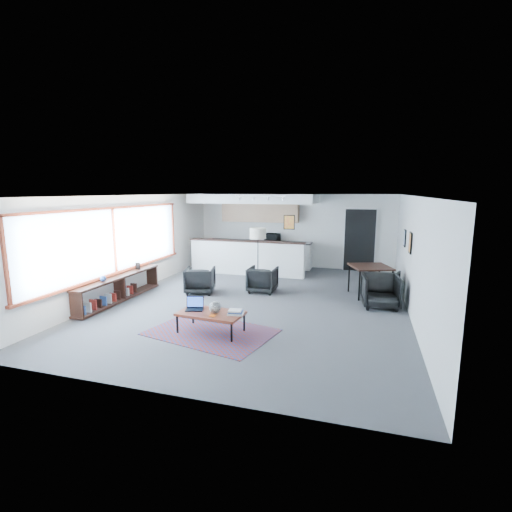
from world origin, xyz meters
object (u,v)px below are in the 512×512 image
(coffee_table, at_px, (211,314))
(floor_lamp, at_px, (258,235))
(dining_chair_far, at_px, (383,284))
(book_stack, at_px, (236,312))
(microwave, at_px, (272,237))
(dining_chair_near, at_px, (380,292))
(dining_table, at_px, (370,269))
(ceramic_pot, at_px, (215,307))
(armchair_right, at_px, (263,278))
(laptop, at_px, (195,306))
(armchair_left, at_px, (200,279))

(coffee_table, height_order, floor_lamp, floor_lamp)
(dining_chair_far, bearing_deg, coffee_table, 62.93)
(book_stack, xyz_separation_m, microwave, (-0.90, 6.40, 0.65))
(coffee_table, bearing_deg, dining_chair_near, 44.29)
(coffee_table, distance_m, dining_table, 4.63)
(ceramic_pot, xyz_separation_m, armchair_right, (0.07, 3.13, -0.15))
(ceramic_pot, height_order, book_stack, ceramic_pot)
(coffee_table, xyz_separation_m, armchair_right, (0.16, 3.12, -0.00))
(floor_lamp, height_order, dining_table, floor_lamp)
(microwave, bearing_deg, ceramic_pot, -75.67)
(laptop, height_order, book_stack, laptop)
(floor_lamp, height_order, dining_chair_near, floor_lamp)
(ceramic_pot, height_order, floor_lamp, floor_lamp)
(dining_table, xyz_separation_m, dining_chair_far, (0.35, 0.16, -0.41))
(dining_chair_far, bearing_deg, dining_chair_near, 98.86)
(armchair_left, distance_m, armchair_right, 1.69)
(armchair_left, xyz_separation_m, dining_chair_far, (4.71, 1.18, -0.07))
(coffee_table, distance_m, armchair_left, 2.91)
(armchair_right, bearing_deg, coffee_table, 86.69)
(armchair_left, relative_size, dining_table, 0.63)
(book_stack, relative_size, microwave, 0.63)
(dining_chair_far, xyz_separation_m, microwave, (-3.70, 2.70, 0.79))
(floor_lamp, relative_size, dining_chair_far, 2.66)
(armchair_right, relative_size, dining_table, 0.62)
(laptop, relative_size, armchair_left, 0.52)
(dining_chair_far, bearing_deg, armchair_right, 25.29)
(dining_chair_near, xyz_separation_m, microwave, (-3.59, 3.81, 0.74))
(book_stack, xyz_separation_m, armchair_left, (-1.91, 2.51, -0.07))
(coffee_table, relative_size, dining_chair_far, 2.10)
(coffee_table, relative_size, floor_lamp, 0.79)
(dining_table, xyz_separation_m, dining_chair_near, (0.24, -0.94, -0.36))
(coffee_table, distance_m, floor_lamp, 4.13)
(laptop, xyz_separation_m, dining_table, (3.33, 3.46, 0.25))
(book_stack, height_order, dining_table, dining_table)
(book_stack, xyz_separation_m, floor_lamp, (-0.72, 3.96, 0.98))
(laptop, xyz_separation_m, armchair_left, (-1.03, 2.44, -0.09))
(floor_lamp, bearing_deg, book_stack, -79.71)
(armchair_left, height_order, dining_chair_near, armchair_left)
(floor_lamp, relative_size, dining_chair_near, 2.28)
(laptop, relative_size, dining_table, 0.33)
(microwave, bearing_deg, floor_lamp, -75.80)
(floor_lamp, distance_m, microwave, 2.47)
(dining_chair_far, relative_size, microwave, 1.21)
(book_stack, distance_m, armchair_right, 3.11)
(laptop, bearing_deg, armchair_left, 96.35)
(armchair_right, xyz_separation_m, microwave, (-0.57, 3.30, 0.73))
(dining_chair_near, bearing_deg, book_stack, -143.45)
(laptop, relative_size, book_stack, 1.24)
(coffee_table, relative_size, laptop, 3.26)
(laptop, relative_size, dining_chair_far, 0.65)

